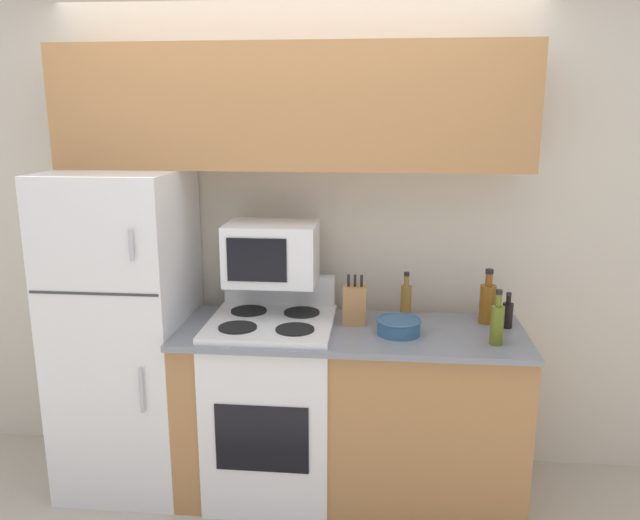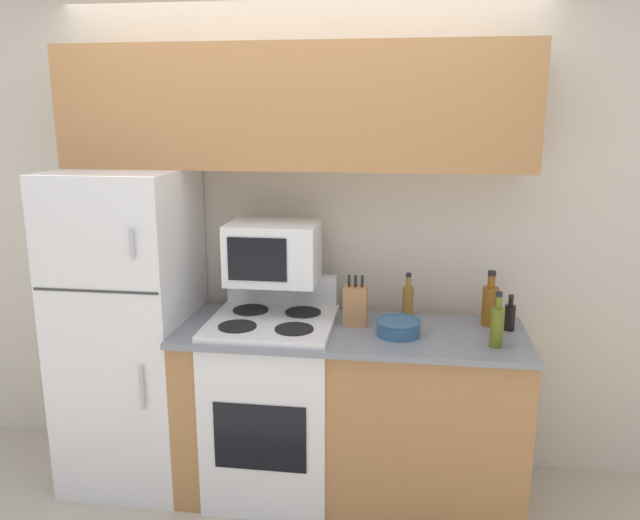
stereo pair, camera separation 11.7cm
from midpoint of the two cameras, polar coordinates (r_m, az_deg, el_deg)
name	(u,v)px [view 1 (the left image)]	position (r m, az deg, el deg)	size (l,w,h in m)	color
wall_back	(297,237)	(3.43, -3.07, 2.09)	(8.00, 0.05, 2.55)	beige
lower_cabinets	(350,411)	(3.28, 1.68, -13.68)	(1.70, 0.63, 0.90)	#B27A47
refrigerator	(127,331)	(3.44, -18.19, -6.18)	(0.64, 0.69, 1.67)	white
upper_cabinets	(291,108)	(3.17, -3.78, 13.73)	(2.34, 0.35, 0.60)	#B27A47
stove	(273,403)	(3.30, -5.40, -12.93)	(0.62, 0.61, 1.09)	white
microwave	(272,253)	(3.16, -5.48, 0.66)	(0.45, 0.34, 0.30)	white
knife_block	(355,305)	(3.13, 2.13, -4.11)	(0.12, 0.10, 0.26)	#B27A47
bowl	(399,326)	(3.03, 6.10, -6.02)	(0.22, 0.22, 0.08)	#335B84
bottle_whiskey	(488,302)	(3.24, 14.07, -3.75)	(0.08, 0.08, 0.28)	brown
bottle_soy_sauce	(508,314)	(3.21, 15.77, -4.77)	(0.05, 0.05, 0.18)	black
bottle_vinegar	(406,299)	(3.26, 6.84, -3.60)	(0.06, 0.06, 0.24)	olive
bottle_olive_oil	(497,323)	(2.96, 14.79, -5.60)	(0.06, 0.06, 0.26)	#5B6619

